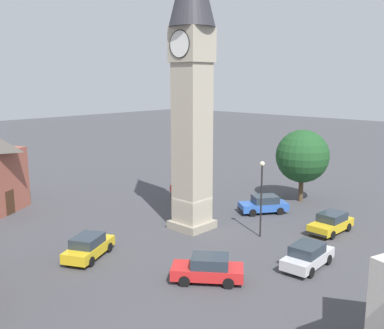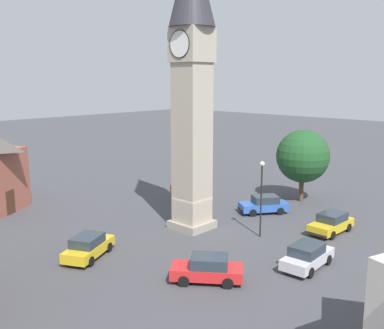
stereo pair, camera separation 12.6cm
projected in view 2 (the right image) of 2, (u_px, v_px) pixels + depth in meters
name	position (u px, v px, depth m)	size (l,w,h in m)	color
ground_plane	(192.00, 228.00, 34.65)	(200.00, 200.00, 0.00)	#424247
clock_tower	(192.00, 59.00, 32.21)	(3.40, 3.40, 21.92)	gray
car_blue_kerb	(307.00, 256.00, 27.20)	(1.96, 4.20, 1.53)	silver
car_silver_kerb	(264.00, 204.00, 38.36)	(3.78, 4.33, 1.53)	#2D5BB7
car_red_corner	(331.00, 223.00, 33.41)	(1.96, 4.20, 1.53)	gold
car_white_side	(88.00, 246.00, 28.74)	(3.35, 4.45, 1.53)	gold
car_black_far	(207.00, 269.00, 25.36)	(4.31, 3.82, 1.53)	red
pedestrian	(172.00, 190.00, 42.45)	(0.56, 0.23, 1.69)	black
tree	(303.00, 156.00, 41.39)	(4.95, 4.95, 6.82)	brown
lamp_post	(261.00, 188.00, 31.99)	(0.36, 0.36, 5.66)	black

